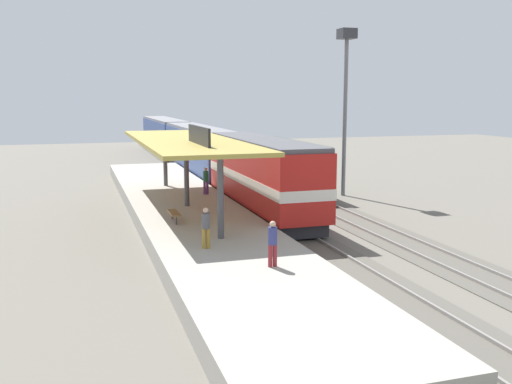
# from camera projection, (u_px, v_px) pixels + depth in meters

# --- Properties ---
(ground_plane) EXTENTS (120.00, 120.00, 0.00)m
(ground_plane) POSITION_uv_depth(u_px,v_px,m) (295.00, 214.00, 35.01)
(ground_plane) COLOR #666056
(track_near) EXTENTS (3.20, 110.00, 0.16)m
(track_near) POSITION_uv_depth(u_px,v_px,m) (264.00, 216.00, 34.42)
(track_near) COLOR #565249
(track_near) RESTS_ON ground
(track_far) EXTENTS (3.20, 110.00, 0.16)m
(track_far) POSITION_uv_depth(u_px,v_px,m) (334.00, 211.00, 35.77)
(track_far) COLOR #565249
(track_far) RESTS_ON ground
(platform) EXTENTS (6.00, 44.00, 0.90)m
(platform) POSITION_uv_depth(u_px,v_px,m) (187.00, 214.00, 32.99)
(platform) COLOR #9E998E
(platform) RESTS_ON ground
(station_canopy) EXTENTS (5.20, 18.00, 4.70)m
(station_canopy) POSITION_uv_depth(u_px,v_px,m) (186.00, 142.00, 32.24)
(station_canopy) COLOR #47474C
(station_canopy) RESTS_ON platform
(platform_bench) EXTENTS (0.44, 1.70, 0.50)m
(platform_bench) POSITION_uv_depth(u_px,v_px,m) (174.00, 213.00, 28.66)
(platform_bench) COLOR #333338
(platform_bench) RESTS_ON platform
(locomotive) EXTENTS (2.93, 14.43, 4.44)m
(locomotive) POSITION_uv_depth(u_px,v_px,m) (262.00, 176.00, 34.33)
(locomotive) COLOR #28282D
(locomotive) RESTS_ON track_near
(passenger_carriage_front) EXTENTS (2.90, 20.00, 4.24)m
(passenger_carriage_front) POSITION_uv_depth(u_px,v_px,m) (200.00, 151.00, 51.29)
(passenger_carriage_front) COLOR #28282D
(passenger_carriage_front) RESTS_ON track_near
(passenger_carriage_rear) EXTENTS (2.90, 20.00, 4.24)m
(passenger_carriage_rear) POSITION_uv_depth(u_px,v_px,m) (165.00, 136.00, 70.88)
(passenger_carriage_rear) COLOR #28282D
(passenger_carriage_rear) RESTS_ON track_near
(freight_car) EXTENTS (2.80, 12.00, 3.54)m
(freight_car) POSITION_uv_depth(u_px,v_px,m) (284.00, 164.00, 43.98)
(freight_car) COLOR #28282D
(freight_car) RESTS_ON track_far
(light_mast) EXTENTS (1.10, 1.10, 11.70)m
(light_mast) POSITION_uv_depth(u_px,v_px,m) (346.00, 77.00, 40.41)
(light_mast) COLOR slate
(light_mast) RESTS_ON ground
(person_waiting) EXTENTS (0.34, 0.34, 1.71)m
(person_waiting) POSITION_uv_depth(u_px,v_px,m) (273.00, 241.00, 21.01)
(person_waiting) COLOR maroon
(person_waiting) RESTS_ON platform
(person_walking) EXTENTS (0.34, 0.34, 1.71)m
(person_walking) POSITION_uv_depth(u_px,v_px,m) (206.00, 226.00, 23.55)
(person_walking) COLOR olive
(person_walking) RESTS_ON platform
(person_boarding) EXTENTS (0.34, 0.34, 1.71)m
(person_boarding) POSITION_uv_depth(u_px,v_px,m) (206.00, 179.00, 36.68)
(person_boarding) COLOR #663375
(person_boarding) RESTS_ON platform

